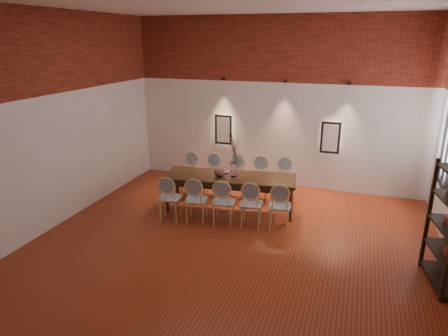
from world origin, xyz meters
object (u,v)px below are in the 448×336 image
(chair_near_a, at_px, (170,198))
(chair_near_d, at_px, (251,204))
(chair_far_c, at_px, (236,178))
(chair_far_d, at_px, (260,179))
(chair_near_b, at_px, (197,200))
(chair_far_b, at_px, (212,176))
(chair_far_e, at_px, (284,181))
(chair_near_c, at_px, (224,202))
(bowl, at_px, (220,172))
(vase, at_px, (234,169))
(chair_far_a, at_px, (190,175))
(book, at_px, (223,172))
(chair_near_e, at_px, (280,206))
(dining_table, at_px, (230,193))

(chair_near_a, bearing_deg, chair_near_d, 0.00)
(chair_far_c, xyz_separation_m, chair_far_d, (0.54, 0.07, 0.00))
(chair_near_a, xyz_separation_m, chair_near_b, (0.54, 0.07, 0.00))
(chair_far_b, xyz_separation_m, chair_far_e, (1.61, 0.22, 0.00))
(chair_near_c, relative_size, chair_far_e, 1.00)
(chair_near_c, height_order, chair_near_d, same)
(chair_far_c, distance_m, bowl, 0.88)
(chair_near_b, distance_m, vase, 1.04)
(chair_near_b, distance_m, chair_far_a, 1.53)
(chair_near_c, height_order, chair_far_b, same)
(chair_far_d, relative_size, book, 3.62)
(chair_near_d, relative_size, chair_far_d, 1.00)
(chair_far_a, bearing_deg, book, 150.40)
(chair_near_e, distance_m, chair_far_d, 1.53)
(chair_near_d, height_order, chair_far_c, same)
(chair_near_e, bearing_deg, vase, 144.57)
(chair_far_a, distance_m, chair_far_b, 0.54)
(chair_near_c, bearing_deg, vase, 83.84)
(chair_far_a, bearing_deg, chair_far_b, 180.00)
(chair_far_a, xyz_separation_m, bowl, (0.96, -0.64, 0.37))
(dining_table, bearing_deg, chair_near_b, -127.12)
(chair_near_a, height_order, chair_near_c, same)
(chair_far_b, height_order, chair_far_e, same)
(dining_table, xyz_separation_m, chair_near_e, (1.17, -0.56, 0.09))
(chair_far_d, relative_size, bowl, 3.92)
(chair_near_a, xyz_separation_m, chair_far_b, (0.34, 1.49, 0.00))
(dining_table, relative_size, chair_far_b, 2.88)
(dining_table, xyz_separation_m, bowl, (-0.21, -0.08, 0.46))
(chair_far_c, xyz_separation_m, book, (-0.11, -0.53, 0.30))
(chair_far_d, bearing_deg, chair_near_a, 41.37)
(chair_near_d, height_order, vase, vase)
(dining_table, distance_m, chair_near_c, 0.72)
(dining_table, distance_m, book, 0.48)
(dining_table, bearing_deg, bowl, -166.98)
(chair_near_d, xyz_separation_m, book, (-0.85, 0.81, 0.30))
(chair_near_e, bearing_deg, chair_far_e, 90.00)
(chair_near_a, relative_size, chair_near_b, 1.00)
(dining_table, bearing_deg, chair_far_d, 52.88)
(dining_table, bearing_deg, book, 132.08)
(chair_near_a, relative_size, chair_far_a, 1.00)
(dining_table, distance_m, chair_near_e, 1.30)
(dining_table, height_order, chair_far_e, chair_far_e)
(chair_near_e, distance_m, book, 1.59)
(chair_near_d, distance_m, book, 1.21)
(chair_far_a, relative_size, chair_far_e, 1.00)
(chair_far_c, bearing_deg, chair_near_e, 127.12)
(chair_near_b, bearing_deg, chair_near_a, 180.00)
(chair_near_e, height_order, bowl, chair_near_e)
(chair_far_d, bearing_deg, chair_far_b, 0.00)
(chair_far_b, relative_size, book, 3.62)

